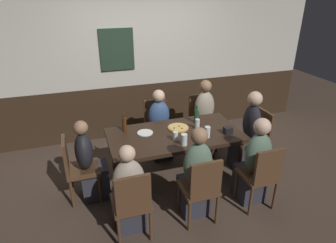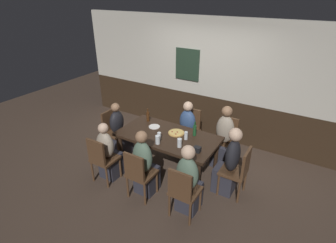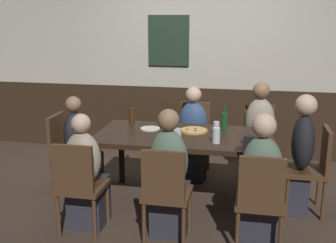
# 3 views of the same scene
# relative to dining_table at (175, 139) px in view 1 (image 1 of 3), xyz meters

# --- Properties ---
(ground_plane) EXTENTS (12.00, 12.00, 0.00)m
(ground_plane) POSITION_rel_dining_table_xyz_m (0.00, 0.00, -0.66)
(ground_plane) COLOR #423328
(wall_back) EXTENTS (6.40, 0.13, 2.60)m
(wall_back) POSITION_rel_dining_table_xyz_m (-0.00, 1.65, 0.64)
(wall_back) COLOR #332316
(wall_back) RESTS_ON ground_plane
(dining_table) EXTENTS (1.78, 0.92, 0.74)m
(dining_table) POSITION_rel_dining_table_xyz_m (0.00, 0.00, 0.00)
(dining_table) COLOR black
(dining_table) RESTS_ON ground_plane
(chair_right_far) EXTENTS (0.40, 0.40, 0.88)m
(chair_right_far) POSITION_rel_dining_table_xyz_m (0.78, 0.88, -0.17)
(chair_right_far) COLOR #513521
(chair_right_far) RESTS_ON ground_plane
(chair_right_near) EXTENTS (0.40, 0.40, 0.88)m
(chair_right_near) POSITION_rel_dining_table_xyz_m (0.78, -0.88, -0.17)
(chair_right_near) COLOR #513521
(chair_right_near) RESTS_ON ground_plane
(chair_head_east) EXTENTS (0.40, 0.40, 0.88)m
(chair_head_east) POSITION_rel_dining_table_xyz_m (1.31, 0.00, -0.17)
(chair_head_east) COLOR #513521
(chair_head_east) RESTS_ON ground_plane
(chair_mid_far) EXTENTS (0.40, 0.40, 0.88)m
(chair_mid_far) POSITION_rel_dining_table_xyz_m (0.00, 0.88, -0.17)
(chair_mid_far) COLOR #513521
(chair_mid_far) RESTS_ON ground_plane
(chair_left_near) EXTENTS (0.40, 0.40, 0.88)m
(chair_left_near) POSITION_rel_dining_table_xyz_m (-0.78, -0.88, -0.17)
(chair_left_near) COLOR #513521
(chair_left_near) RESTS_ON ground_plane
(chair_mid_near) EXTENTS (0.40, 0.40, 0.88)m
(chair_mid_near) POSITION_rel_dining_table_xyz_m (0.00, -0.88, -0.17)
(chair_mid_near) COLOR #513521
(chair_mid_near) RESTS_ON ground_plane
(chair_head_west) EXTENTS (0.40, 0.40, 0.88)m
(chair_head_west) POSITION_rel_dining_table_xyz_m (-1.31, 0.00, -0.17)
(chair_head_west) COLOR #513521
(chair_head_west) RESTS_ON ground_plane
(person_right_far) EXTENTS (0.34, 0.37, 1.19)m
(person_right_far) POSITION_rel_dining_table_xyz_m (0.78, 0.72, -0.16)
(person_right_far) COLOR #2D2D38
(person_right_far) RESTS_ON ground_plane
(person_right_near) EXTENTS (0.34, 0.37, 1.17)m
(person_right_near) POSITION_rel_dining_table_xyz_m (0.78, -0.72, -0.16)
(person_right_near) COLOR #2D2D38
(person_right_near) RESTS_ON ground_plane
(person_head_east) EXTENTS (0.37, 0.34, 1.20)m
(person_head_east) POSITION_rel_dining_table_xyz_m (1.15, 0.00, -0.15)
(person_head_east) COLOR #2D2D38
(person_head_east) RESTS_ON ground_plane
(person_mid_far) EXTENTS (0.34, 0.37, 1.11)m
(person_mid_far) POSITION_rel_dining_table_xyz_m (-0.00, 0.71, -0.20)
(person_mid_far) COLOR #2D2D38
(person_mid_far) RESTS_ON ground_plane
(person_left_near) EXTENTS (0.34, 0.37, 1.10)m
(person_left_near) POSITION_rel_dining_table_xyz_m (-0.78, -0.71, -0.21)
(person_left_near) COLOR #2D2D38
(person_left_near) RESTS_ON ground_plane
(person_mid_near) EXTENTS (0.34, 0.37, 1.18)m
(person_mid_near) POSITION_rel_dining_table_xyz_m (0.00, -0.72, -0.17)
(person_mid_near) COLOR #2D2D38
(person_mid_near) RESTS_ON ground_plane
(person_head_west) EXTENTS (0.37, 0.34, 1.09)m
(person_head_west) POSITION_rel_dining_table_xyz_m (-1.14, 0.00, -0.21)
(person_head_west) COLOR #2D2D38
(person_head_west) RESTS_ON ground_plane
(pizza) EXTENTS (0.29, 0.29, 0.03)m
(pizza) POSITION_rel_dining_table_xyz_m (0.09, 0.14, 0.09)
(pizza) COLOR tan
(pizza) RESTS_ON dining_table
(pint_glass_stout) EXTENTS (0.06, 0.06, 0.14)m
(pint_glass_stout) POSITION_rel_dining_table_xyz_m (0.34, 0.04, 0.14)
(pint_glass_stout) COLOR silver
(pint_glass_stout) RESTS_ON dining_table
(tumbler_water) EXTENTS (0.06, 0.06, 0.12)m
(tumbler_water) POSITION_rel_dining_table_xyz_m (-0.06, -0.19, 0.13)
(tumbler_water) COLOR silver
(tumbler_water) RESTS_ON dining_table
(pint_glass_amber) EXTENTS (0.07, 0.07, 0.15)m
(pint_glass_amber) POSITION_rel_dining_table_xyz_m (0.36, -0.23, 0.14)
(pint_glass_amber) COLOR silver
(pint_glass_amber) RESTS_ON dining_table
(beer_glass_tall) EXTENTS (0.08, 0.08, 0.15)m
(beer_glass_tall) POSITION_rel_dining_table_xyz_m (0.00, -0.33, 0.15)
(beer_glass_tall) COLOR silver
(beer_glass_tall) RESTS_ON dining_table
(beer_bottle_green) EXTENTS (0.06, 0.06, 0.26)m
(beer_bottle_green) POSITION_rel_dining_table_xyz_m (0.41, 0.24, 0.18)
(beer_bottle_green) COLOR #194723
(beer_bottle_green) RESTS_ON dining_table
(beer_bottle_brown) EXTENTS (0.06, 0.06, 0.26)m
(beer_bottle_brown) POSITION_rel_dining_table_xyz_m (-0.63, 0.29, 0.18)
(beer_bottle_brown) COLOR #42230F
(beer_bottle_brown) RESTS_ON dining_table
(plate_white_large) EXTENTS (0.21, 0.21, 0.01)m
(plate_white_large) POSITION_rel_dining_table_xyz_m (-0.38, 0.14, 0.08)
(plate_white_large) COLOR white
(plate_white_large) RESTS_ON dining_table
(condiment_caddy) EXTENTS (0.11, 0.09, 0.09)m
(condiment_caddy) POSITION_rel_dining_table_xyz_m (0.67, -0.22, 0.12)
(condiment_caddy) COLOR black
(condiment_caddy) RESTS_ON dining_table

